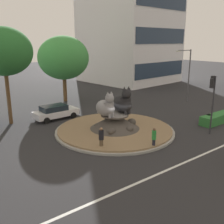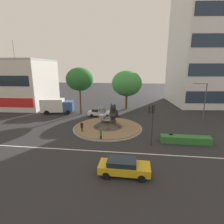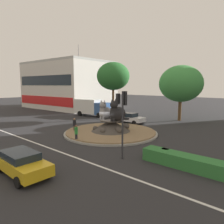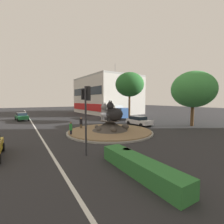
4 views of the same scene
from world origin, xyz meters
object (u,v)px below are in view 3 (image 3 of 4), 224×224
(litter_bin, at_px, (165,154))
(cat_statue_black, at_px, (117,113))
(broadleaf_tree_behind_island, at_px, (181,84))
(delivery_box_truck, at_px, (92,107))
(shophouse_block, at_px, (68,85))
(pedestrian_black_shirt, at_px, (75,125))
(sedan_on_far_lane, at_px, (129,118))
(parked_car_right, at_px, (21,163))
(second_tree_near_tower, at_px, (113,76))
(cat_statue_grey, at_px, (105,112))
(pedestrian_green_shirt, at_px, (76,133))
(traffic_light_mast, at_px, (122,110))

(litter_bin, bearing_deg, cat_statue_black, 154.32)
(broadleaf_tree_behind_island, xyz_separation_m, delivery_box_truck, (-14.10, -5.83, -4.16))
(shophouse_block, relative_size, litter_bin, 23.31)
(pedestrian_black_shirt, xyz_separation_m, sedan_on_far_lane, (0.81, 9.50, -0.14))
(broadleaf_tree_behind_island, relative_size, parked_car_right, 1.89)
(broadleaf_tree_behind_island, height_order, second_tree_near_tower, second_tree_near_tower)
(cat_statue_grey, height_order, shophouse_block, shophouse_block)
(shophouse_block, distance_m, sedan_on_far_lane, 25.80)
(pedestrian_green_shirt, bearing_deg, traffic_light_mast, -46.87)
(pedestrian_black_shirt, height_order, sedan_on_far_lane, pedestrian_black_shirt)
(cat_statue_black, height_order, broadleaf_tree_behind_island, broadleaf_tree_behind_island)
(broadleaf_tree_behind_island, bearing_deg, pedestrian_black_shirt, -108.84)
(broadleaf_tree_behind_island, xyz_separation_m, parked_car_right, (1.00, -25.91, -5.01))
(broadleaf_tree_behind_island, bearing_deg, parked_car_right, -87.78)
(parked_car_right, bearing_deg, cat_statue_black, 101.50)
(shophouse_block, relative_size, parked_car_right, 4.59)
(shophouse_block, bearing_deg, cat_statue_grey, -31.27)
(shophouse_block, bearing_deg, sedan_on_far_lane, -19.38)
(traffic_light_mast, distance_m, broadleaf_tree_behind_island, 19.93)
(cat_statue_black, xyz_separation_m, pedestrian_green_shirt, (-1.10, -4.96, -1.62))
(parked_car_right, height_order, litter_bin, parked_car_right)
(delivery_box_truck, bearing_deg, shophouse_block, 147.74)
(traffic_light_mast, distance_m, sedan_on_far_lane, 15.49)
(cat_statue_black, height_order, parked_car_right, cat_statue_black)
(pedestrian_black_shirt, height_order, parked_car_right, pedestrian_black_shirt)
(second_tree_near_tower, relative_size, pedestrian_green_shirt, 5.45)
(second_tree_near_tower, bearing_deg, pedestrian_green_shirt, -63.22)
(traffic_light_mast, bearing_deg, broadleaf_tree_behind_island, 10.66)
(cat_statue_black, bearing_deg, traffic_light_mast, 47.28)
(sedan_on_far_lane, relative_size, litter_bin, 5.22)
(parked_car_right, height_order, delivery_box_truck, delivery_box_truck)
(sedan_on_far_lane, relative_size, parked_car_right, 1.03)
(cat_statue_black, height_order, sedan_on_far_lane, cat_statue_black)
(traffic_light_mast, bearing_deg, pedestrian_black_shirt, 72.03)
(parked_car_right, relative_size, litter_bin, 5.07)
(traffic_light_mast, relative_size, pedestrian_green_shirt, 3.02)
(second_tree_near_tower, xyz_separation_m, pedestrian_black_shirt, (3.42, -10.81, -6.09))
(cat_statue_black, distance_m, broadleaf_tree_behind_island, 14.31)
(parked_car_right, bearing_deg, second_tree_near_tower, 117.05)
(pedestrian_black_shirt, xyz_separation_m, litter_bin, (12.22, -1.19, -0.48))
(shophouse_block, bearing_deg, pedestrian_green_shirt, -38.30)
(pedestrian_black_shirt, xyz_separation_m, delivery_box_truck, (-8.48, 10.64, 0.71))
(cat_statue_black, height_order, pedestrian_green_shirt, cat_statue_black)
(cat_statue_grey, xyz_separation_m, litter_bin, (9.80, -3.86, -1.98))
(broadleaf_tree_behind_island, relative_size, second_tree_near_tower, 0.93)
(broadleaf_tree_behind_island, relative_size, sedan_on_far_lane, 1.84)
(cat_statue_black, xyz_separation_m, pedestrian_black_shirt, (-4.32, -2.61, -1.60))
(pedestrian_black_shirt, relative_size, litter_bin, 1.97)
(pedestrian_green_shirt, relative_size, parked_car_right, 0.37)
(cat_statue_black, xyz_separation_m, litter_bin, (7.90, -3.80, -2.08))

